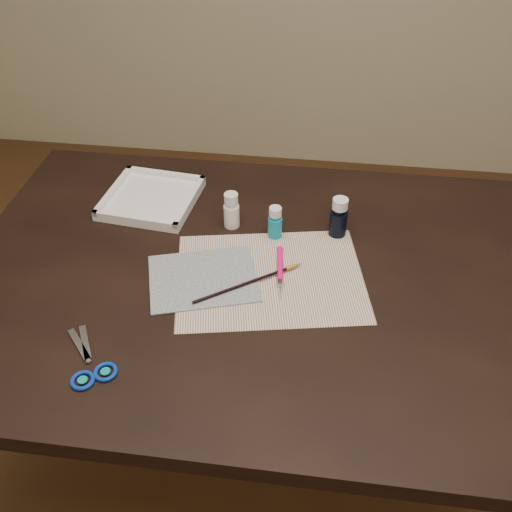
# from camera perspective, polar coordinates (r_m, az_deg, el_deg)

# --- Properties ---
(ground) EXTENTS (3.50, 3.50, 0.02)m
(ground) POSITION_cam_1_polar(r_m,az_deg,el_deg) (1.83, 0.00, -19.64)
(ground) COLOR #422614
(ground) RESTS_ON ground
(table) EXTENTS (1.30, 0.90, 0.75)m
(table) POSITION_cam_1_polar(r_m,az_deg,el_deg) (1.51, 0.00, -12.35)
(table) COLOR black
(table) RESTS_ON ground
(paper) EXTENTS (0.45, 0.37, 0.00)m
(paper) POSITION_cam_1_polar(r_m,az_deg,el_deg) (1.22, 1.43, -2.12)
(paper) COLOR silver
(paper) RESTS_ON table
(canvas) EXTENTS (0.27, 0.24, 0.00)m
(canvas) POSITION_cam_1_polar(r_m,az_deg,el_deg) (1.22, -5.30, -2.23)
(canvas) COLOR #122135
(canvas) RESTS_ON paper
(paint_bottle_white) EXTENTS (0.04, 0.04, 0.09)m
(paint_bottle_white) POSITION_cam_1_polar(r_m,az_deg,el_deg) (1.34, -2.47, 4.61)
(paint_bottle_white) COLOR white
(paint_bottle_white) RESTS_ON table
(paint_bottle_cyan) EXTENTS (0.04, 0.04, 0.08)m
(paint_bottle_cyan) POSITION_cam_1_polar(r_m,az_deg,el_deg) (1.31, 1.92, 3.40)
(paint_bottle_cyan) COLOR #128CB0
(paint_bottle_cyan) RESTS_ON table
(paint_bottle_navy) EXTENTS (0.05, 0.05, 0.10)m
(paint_bottle_navy) POSITION_cam_1_polar(r_m,az_deg,el_deg) (1.32, 8.27, 3.87)
(paint_bottle_navy) COLOR black
(paint_bottle_navy) RESTS_ON table
(paintbrush) EXTENTS (0.22, 0.16, 0.01)m
(paintbrush) POSITION_cam_1_polar(r_m,az_deg,el_deg) (1.20, -0.60, -2.61)
(paintbrush) COLOR black
(paintbrush) RESTS_ON canvas
(craft_knife) EXTENTS (0.03, 0.16, 0.01)m
(craft_knife) POSITION_cam_1_polar(r_m,az_deg,el_deg) (1.23, 2.43, -1.59)
(craft_knife) COLOR #FF0D78
(craft_knife) RESTS_ON paper
(scissors) EXTENTS (0.18, 0.19, 0.01)m
(scissors) POSITION_cam_1_polar(r_m,az_deg,el_deg) (1.12, -16.91, -9.60)
(scissors) COLOR silver
(scissors) RESTS_ON table
(palette_tray) EXTENTS (0.24, 0.24, 0.03)m
(palette_tray) POSITION_cam_1_polar(r_m,az_deg,el_deg) (1.46, -10.43, 5.76)
(palette_tray) COLOR white
(palette_tray) RESTS_ON table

